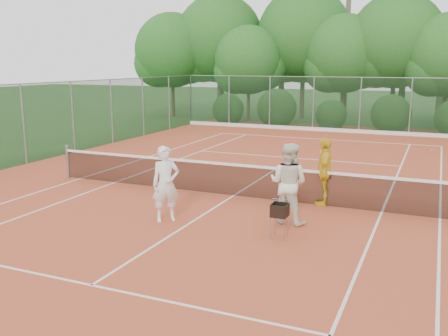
# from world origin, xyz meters

# --- Properties ---
(ground) EXTENTS (120.00, 120.00, 0.00)m
(ground) POSITION_xyz_m (0.00, 0.00, 0.00)
(ground) COLOR #244B1B
(ground) RESTS_ON ground
(clay_court) EXTENTS (18.00, 36.00, 0.02)m
(clay_court) POSITION_xyz_m (0.00, 0.00, 0.01)
(clay_court) COLOR #B94B2A
(clay_court) RESTS_ON ground
(tennis_net) EXTENTS (11.97, 0.10, 1.10)m
(tennis_net) POSITION_xyz_m (0.00, 0.00, 0.53)
(tennis_net) COLOR gray
(tennis_net) RESTS_ON clay_court
(player_white) EXTENTS (0.79, 0.77, 1.83)m
(player_white) POSITION_xyz_m (-0.62, -2.73, 0.93)
(player_white) COLOR white
(player_white) RESTS_ON clay_court
(player_center_grp) EXTENTS (1.04, 0.86, 1.98)m
(player_center_grp) POSITION_xyz_m (2.11, -1.71, 1.00)
(player_center_grp) COLOR white
(player_center_grp) RESTS_ON clay_court
(player_yellow) EXTENTS (0.61, 1.13, 1.83)m
(player_yellow) POSITION_xyz_m (2.57, 0.17, 0.93)
(player_yellow) COLOR yellow
(player_yellow) RESTS_ON clay_court
(ball_hopper) EXTENTS (0.34, 0.34, 0.77)m
(ball_hopper) POSITION_xyz_m (2.25, -2.82, 0.63)
(ball_hopper) COLOR gray
(ball_hopper) RESTS_ON clay_court
(stray_ball_a) EXTENTS (0.07, 0.07, 0.07)m
(stray_ball_a) POSITION_xyz_m (-0.68, 9.02, 0.05)
(stray_ball_a) COLOR #CCDD33
(stray_ball_a) RESTS_ON clay_court
(stray_ball_b) EXTENTS (0.07, 0.07, 0.07)m
(stray_ball_b) POSITION_xyz_m (-0.13, 13.28, 0.05)
(stray_ball_b) COLOR #C9D431
(stray_ball_b) RESTS_ON clay_court
(stray_ball_c) EXTENTS (0.07, 0.07, 0.07)m
(stray_ball_c) POSITION_xyz_m (5.09, 10.44, 0.05)
(stray_ball_c) COLOR #B3D531
(stray_ball_c) RESTS_ON clay_court
(court_markings) EXTENTS (11.03, 23.83, 0.01)m
(court_markings) POSITION_xyz_m (0.00, 0.00, 0.02)
(court_markings) COLOR white
(court_markings) RESTS_ON clay_court
(fence_back) EXTENTS (18.07, 0.07, 3.00)m
(fence_back) POSITION_xyz_m (0.00, 15.00, 1.52)
(fence_back) COLOR #19381E
(fence_back) RESTS_ON clay_court
(tropical_treeline) EXTENTS (32.10, 8.49, 15.03)m
(tropical_treeline) POSITION_xyz_m (1.43, 20.22, 5.11)
(tropical_treeline) COLOR brown
(tropical_treeline) RESTS_ON ground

